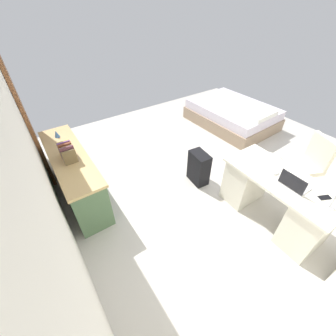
{
  "coord_description": "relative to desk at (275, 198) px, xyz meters",
  "views": [
    {
      "loc": [
        -2.06,
        2.38,
        2.6
      ],
      "look_at": [
        -0.08,
        1.03,
        0.6
      ],
      "focal_mm": 23.46,
      "sensor_mm": 36.0,
      "label": 1
    }
  ],
  "objects": [
    {
      "name": "suitcase_black",
      "position": [
        1.16,
        0.34,
        -0.11
      ],
      "size": [
        0.38,
        0.25,
        0.56
      ],
      "primitive_type": "cube",
      "rotation": [
        0.0,
        0.0,
        -0.09
      ],
      "color": "black",
      "rests_on": "ground_plane"
    },
    {
      "name": "computer_mouse",
      "position": [
        0.12,
        0.0,
        0.37
      ],
      "size": [
        0.06,
        0.1,
        0.03
      ],
      "primitive_type": "ellipsoid",
      "rotation": [
        0.0,
        0.0,
        -0.01
      ],
      "color": "white",
      "rests_on": "desk"
    },
    {
      "name": "figurine_small",
      "position": [
        2.58,
        2.1,
        0.43
      ],
      "size": [
        0.08,
        0.08,
        0.11
      ],
      "primitive_type": "cone",
      "color": "#4C7FBF",
      "rests_on": "credenza"
    },
    {
      "name": "credenza",
      "position": [
        2.0,
        2.1,
        -0.0
      ],
      "size": [
        1.8,
        0.48,
        0.77
      ],
      "color": "#4C6B47",
      "rests_on": "ground_plane"
    },
    {
      "name": "book_row",
      "position": [
        1.91,
        2.1,
        0.49
      ],
      "size": [
        0.31,
        0.17,
        0.24
      ],
      "color": "brown",
      "rests_on": "credenza"
    },
    {
      "name": "ground_plane",
      "position": [
        1.21,
        -0.05,
        -0.39
      ],
      "size": [
        6.05,
        6.05,
        0.0
      ],
      "primitive_type": "plane",
      "color": "beige"
    },
    {
      "name": "bed",
      "position": [
        2.27,
        -1.64,
        -0.15
      ],
      "size": [
        1.95,
        1.48,
        0.58
      ],
      "color": "gray",
      "rests_on": "ground_plane"
    },
    {
      "name": "desk_lamp",
      "position": [
        -0.51,
        0.01,
        0.61
      ],
      "size": [
        0.16,
        0.11,
        0.34
      ],
      "color": "silver",
      "rests_on": "desk"
    },
    {
      "name": "door_wooden",
      "position": [
        2.87,
        2.4,
        0.63
      ],
      "size": [
        0.88,
        0.05,
        2.04
      ],
      "primitive_type": "cube",
      "color": "brown",
      "rests_on": "ground_plane"
    },
    {
      "name": "wall_back",
      "position": [
        1.21,
        2.48,
        0.96
      ],
      "size": [
        4.42,
        0.1,
        2.7
      ],
      "primitive_type": "cube",
      "color": "white",
      "rests_on": "ground_plane"
    },
    {
      "name": "laptop",
      "position": [
        -0.14,
        0.05,
        0.4
      ],
      "size": [
        0.31,
        0.23,
        0.21
      ],
      "color": "#B7B7BC",
      "rests_on": "desk"
    },
    {
      "name": "desk",
      "position": [
        0.0,
        0.0,
        0.0
      ],
      "size": [
        1.45,
        0.68,
        0.74
      ],
      "color": "silver",
      "rests_on": "ground_plane"
    },
    {
      "name": "cell_phone_near_laptop",
      "position": [
        -0.45,
        -0.1,
        0.36
      ],
      "size": [
        0.12,
        0.15,
        0.01
      ],
      "primitive_type": "cube",
      "rotation": [
        0.0,
        0.0,
        -0.44
      ],
      "color": "black",
      "rests_on": "desk"
    },
    {
      "name": "office_chair",
      "position": [
        0.12,
        -0.9,
        0.03
      ],
      "size": [
        0.6,
        0.6,
        0.94
      ],
      "color": "black",
      "rests_on": "ground_plane"
    }
  ]
}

